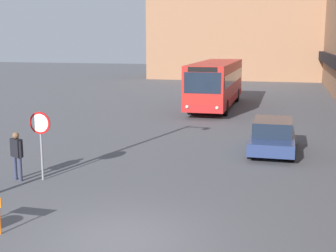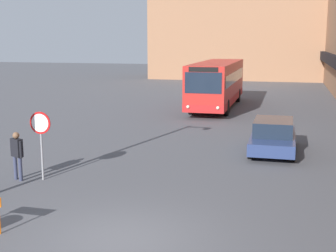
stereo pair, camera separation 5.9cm
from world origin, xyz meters
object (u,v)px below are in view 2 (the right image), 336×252
(city_bus, at_px, (217,83))
(stop_sign, at_px, (41,131))
(pedestrian, at_px, (17,151))
(parked_car_front, at_px, (273,136))

(city_bus, height_order, stop_sign, city_bus)
(stop_sign, bearing_deg, city_bus, 80.43)
(stop_sign, distance_m, pedestrian, 1.10)
(parked_car_front, distance_m, pedestrian, 10.46)
(pedestrian, bearing_deg, parked_car_front, 61.93)
(stop_sign, bearing_deg, parked_car_front, 39.25)
(pedestrian, bearing_deg, stop_sign, 40.46)
(parked_car_front, xyz_separation_m, pedestrian, (-8.30, -6.35, 0.30))
(pedestrian, bearing_deg, city_bus, 102.69)
(stop_sign, relative_size, pedestrian, 1.41)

